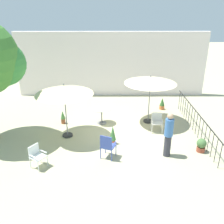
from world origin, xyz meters
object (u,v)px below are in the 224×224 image
(patio_umbrella_0, at_px, (150,80))
(potted_plant_3, at_px, (63,117))
(patio_chair_0, at_px, (107,145))
(potted_plant_1, at_px, (162,104))
(patio_chair_2, at_px, (157,121))
(cafe_table_0, at_px, (102,113))
(potted_plant_0, at_px, (201,145))
(standing_person, at_px, (168,134))
(potted_plant_2, at_px, (113,134))
(patio_chair_1, at_px, (37,155))
(patio_umbrella_1, at_px, (64,90))

(patio_umbrella_0, distance_m, potted_plant_3, 4.52)
(patio_chair_0, distance_m, potted_plant_1, 5.63)
(patio_chair_2, bearing_deg, cafe_table_0, 161.80)
(patio_chair_0, bearing_deg, potted_plant_0, 6.87)
(potted_plant_3, distance_m, standing_person, 5.31)
(patio_umbrella_0, xyz_separation_m, potted_plant_2, (-1.76, -2.09, -1.68))
(standing_person, bearing_deg, potted_plant_0, 11.00)
(cafe_table_0, relative_size, patio_chair_2, 0.96)
(potted_plant_1, bearing_deg, patio_chair_2, -106.26)
(potted_plant_2, bearing_deg, patio_chair_2, 29.40)
(patio_umbrella_0, bearing_deg, potted_plant_1, 58.43)
(potted_plant_1, bearing_deg, patio_umbrella_0, -121.57)
(patio_umbrella_0, height_order, patio_chair_2, patio_umbrella_0)
(cafe_table_0, relative_size, potted_plant_0, 1.49)
(patio_chair_0, relative_size, potted_plant_2, 1.19)
(patio_umbrella_0, bearing_deg, cafe_table_0, -176.70)
(cafe_table_0, xyz_separation_m, patio_chair_2, (2.52, -0.83, -0.03))
(potted_plant_0, height_order, potted_plant_2, potted_plant_2)
(cafe_table_0, height_order, potted_plant_2, potted_plant_2)
(potted_plant_1, bearing_deg, potted_plant_2, -126.61)
(patio_chair_1, distance_m, potted_plant_0, 6.22)
(potted_plant_0, bearing_deg, cafe_table_0, 146.95)
(patio_umbrella_1, distance_m, patio_chair_0, 2.93)
(patio_umbrella_0, height_order, potted_plant_3, patio_umbrella_0)
(patio_chair_0, xyz_separation_m, standing_person, (2.26, 0.17, 0.35))
(patio_umbrella_0, height_order, patio_umbrella_1, patio_umbrella_1)
(cafe_table_0, bearing_deg, patio_chair_0, -84.19)
(patio_chair_2, bearing_deg, patio_umbrella_1, -173.37)
(patio_umbrella_0, height_order, patio_chair_1, patio_umbrella_0)
(cafe_table_0, height_order, potted_plant_3, cafe_table_0)
(potted_plant_0, bearing_deg, patio_chair_2, 129.60)
(patio_umbrella_1, relative_size, potted_plant_2, 2.89)
(patio_umbrella_1, relative_size, patio_chair_1, 2.90)
(potted_plant_2, distance_m, potted_plant_3, 3.09)
(potted_plant_1, relative_size, standing_person, 0.37)
(patio_umbrella_0, relative_size, standing_person, 1.38)
(patio_umbrella_1, xyz_separation_m, potted_plant_3, (-0.41, 1.28, -1.78))
(cafe_table_0, bearing_deg, potted_plant_0, -33.05)
(potted_plant_0, height_order, potted_plant_3, potted_plant_3)
(cafe_table_0, distance_m, patio_chair_2, 2.65)
(potted_plant_0, xyz_separation_m, standing_person, (-1.40, -0.27, 0.63))
(patio_umbrella_0, xyz_separation_m, potted_plant_1, (1.00, 1.62, -1.80))
(patio_chair_0, distance_m, potted_plant_2, 1.10)
(patio_chair_1, bearing_deg, potted_plant_2, 30.17)
(cafe_table_0, height_order, patio_chair_0, patio_chair_0)
(potted_plant_2, xyz_separation_m, standing_person, (2.05, -0.90, 0.48))
(potted_plant_3, bearing_deg, patio_chair_0, -54.00)
(cafe_table_0, xyz_separation_m, potted_plant_3, (-1.88, -0.01, -0.19))
(patio_chair_0, bearing_deg, cafe_table_0, 95.81)
(patio_umbrella_1, height_order, potted_plant_1, patio_umbrella_1)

